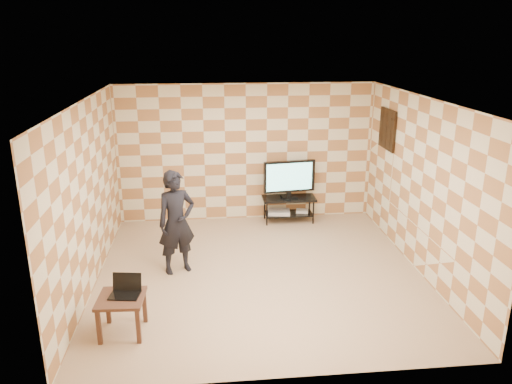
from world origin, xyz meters
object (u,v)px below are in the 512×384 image
Objects in this scene: tv_stand at (289,204)px; person at (177,222)px; side_table at (121,303)px; tv at (289,177)px.

person reaches higher than tv_stand.
side_table is 1.82m from person.
tv is 4.55m from side_table.
tv_stand and side_table have the same top height.
tv is 2.87m from person.
tv_stand is 1.02× the size of tv.
person is (0.61, 1.66, 0.41)m from side_table.
side_table is at bearing -126.66° from tv.
person reaches higher than tv.
tv is 0.63× the size of person.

